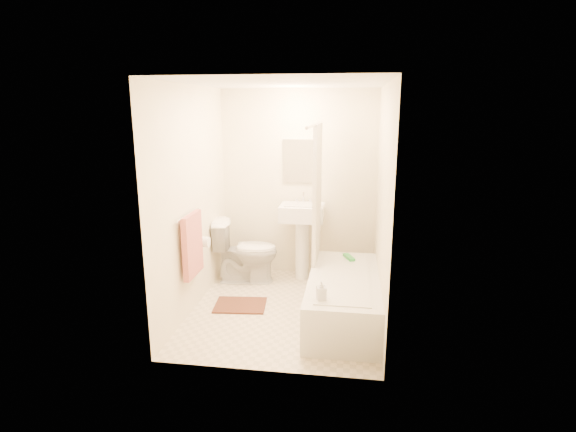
# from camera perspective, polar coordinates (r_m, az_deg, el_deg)

# --- Properties ---
(floor) EXTENTS (2.40, 2.40, 0.00)m
(floor) POSITION_cam_1_polar(r_m,az_deg,el_deg) (5.06, -0.41, -11.76)
(floor) COLOR beige
(floor) RESTS_ON ground
(ceiling) EXTENTS (2.40, 2.40, 0.00)m
(ceiling) POSITION_cam_1_polar(r_m,az_deg,el_deg) (4.57, -0.47, 16.54)
(ceiling) COLOR white
(ceiling) RESTS_ON ground
(wall_back) EXTENTS (2.00, 0.02, 2.40)m
(wall_back) POSITION_cam_1_polar(r_m,az_deg,el_deg) (5.84, 1.33, 4.09)
(wall_back) COLOR beige
(wall_back) RESTS_ON ground
(wall_left) EXTENTS (0.02, 2.40, 2.40)m
(wall_left) POSITION_cam_1_polar(r_m,az_deg,el_deg) (4.92, -12.05, 1.98)
(wall_left) COLOR beige
(wall_left) RESTS_ON ground
(wall_right) EXTENTS (0.02, 2.40, 2.40)m
(wall_right) POSITION_cam_1_polar(r_m,az_deg,el_deg) (4.63, 11.90, 1.27)
(wall_right) COLOR beige
(wall_right) RESTS_ON ground
(mirror) EXTENTS (0.40, 0.03, 0.55)m
(mirror) POSITION_cam_1_polar(r_m,az_deg,el_deg) (5.78, 1.33, 6.99)
(mirror) COLOR white
(mirror) RESTS_ON wall_back
(curtain_rod) EXTENTS (0.03, 1.70, 0.03)m
(curtain_rod) POSITION_cam_1_polar(r_m,az_deg,el_deg) (4.63, 3.48, 11.54)
(curtain_rod) COLOR silver
(curtain_rod) RESTS_ON wall_back
(shower_curtain) EXTENTS (0.04, 0.80, 1.55)m
(shower_curtain) POSITION_cam_1_polar(r_m,az_deg,el_deg) (5.12, 3.73, 2.93)
(shower_curtain) COLOR silver
(shower_curtain) RESTS_ON curtain_rod
(towel_bar) EXTENTS (0.02, 0.60, 0.02)m
(towel_bar) POSITION_cam_1_polar(r_m,az_deg,el_deg) (4.70, -12.57, 0.16)
(towel_bar) COLOR silver
(towel_bar) RESTS_ON wall_left
(towel) EXTENTS (0.06, 0.45, 0.66)m
(towel) POSITION_cam_1_polar(r_m,az_deg,el_deg) (4.77, -12.03, -3.60)
(towel) COLOR #CC7266
(towel) RESTS_ON towel_bar
(toilet_paper) EXTENTS (0.11, 0.12, 0.12)m
(toilet_paper) POSITION_cam_1_polar(r_m,az_deg,el_deg) (5.12, -10.58, -3.25)
(toilet_paper) COLOR white
(toilet_paper) RESTS_ON wall_left
(toilet) EXTENTS (0.86, 0.55, 0.79)m
(toilet) POSITION_cam_1_polar(r_m,az_deg,el_deg) (5.72, -5.37, -4.48)
(toilet) COLOR white
(toilet) RESTS_ON floor
(sink) EXTENTS (0.55, 0.44, 1.07)m
(sink) POSITION_cam_1_polar(r_m,az_deg,el_deg) (5.74, 1.80, -2.91)
(sink) COLOR white
(sink) RESTS_ON floor
(bathtub) EXTENTS (0.72, 1.65, 0.46)m
(bathtub) POSITION_cam_1_polar(r_m,az_deg,el_deg) (4.80, 7.05, -10.29)
(bathtub) COLOR silver
(bathtub) RESTS_ON floor
(bath_mat) EXTENTS (0.60, 0.47, 0.02)m
(bath_mat) POSITION_cam_1_polar(r_m,az_deg,el_deg) (5.16, -6.07, -11.18)
(bath_mat) COLOR #4A2B1D
(bath_mat) RESTS_ON floor
(soap_bottle) EXTENTS (0.10, 0.10, 0.19)m
(soap_bottle) POSITION_cam_1_polar(r_m,az_deg,el_deg) (4.12, 4.26, -9.43)
(soap_bottle) COLOR white
(soap_bottle) RESTS_ON bathtub
(scrub_brush) EXTENTS (0.15, 0.23, 0.04)m
(scrub_brush) POSITION_cam_1_polar(r_m,az_deg,el_deg) (5.23, 7.74, -5.27)
(scrub_brush) COLOR green
(scrub_brush) RESTS_ON bathtub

